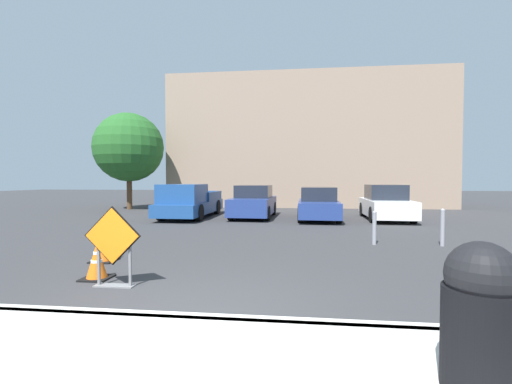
% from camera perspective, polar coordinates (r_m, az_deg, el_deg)
% --- Properties ---
extents(ground_plane, '(96.00, 96.00, 0.00)m').
position_cam_1_polar(ground_plane, '(14.15, 1.03, -5.28)').
color(ground_plane, '#333335').
extents(sidewalk_strip, '(29.23, 2.17, 0.14)m').
position_cam_1_polar(sidewalk_strip, '(3.62, -17.86, -26.37)').
color(sidewalk_strip, beige).
rests_on(sidewalk_strip, ground_plane).
extents(curb_lip, '(29.23, 0.20, 0.14)m').
position_cam_1_polar(curb_lip, '(4.53, -11.84, -20.27)').
color(curb_lip, beige).
rests_on(curb_lip, ground_plane).
extents(road_closed_sign, '(0.98, 0.20, 1.35)m').
position_cam_1_polar(road_closed_sign, '(6.21, -22.76, -7.91)').
color(road_closed_sign, black).
rests_on(road_closed_sign, ground_plane).
extents(traffic_cone_nearest, '(0.48, 0.48, 0.64)m').
position_cam_1_polar(traffic_cone_nearest, '(6.92, -25.02, -10.49)').
color(traffic_cone_nearest, black).
rests_on(traffic_cone_nearest, ground_plane).
extents(traffic_cone_second, '(0.50, 0.50, 0.82)m').
position_cam_1_polar(traffic_cone_second, '(8.29, -24.01, -7.82)').
color(traffic_cone_second, black).
rests_on(traffic_cone_second, ground_plane).
extents(pickup_truck, '(2.05, 5.44, 1.60)m').
position_cam_1_polar(pickup_truck, '(16.61, -11.12, -1.75)').
color(pickup_truck, navy).
rests_on(pickup_truck, ground_plane).
extents(parked_car_nearest, '(2.00, 4.24, 1.55)m').
position_cam_1_polar(parked_car_nearest, '(16.47, -0.40, -1.78)').
color(parked_car_nearest, navy).
rests_on(parked_car_nearest, ground_plane).
extents(parked_car_second, '(1.91, 4.31, 1.47)m').
position_cam_1_polar(parked_car_second, '(15.85, 10.35, -2.06)').
color(parked_car_second, navy).
rests_on(parked_car_second, ground_plane).
extents(parked_car_third, '(1.96, 4.31, 1.58)m').
position_cam_1_polar(parked_car_third, '(16.64, 20.79, -1.83)').
color(parked_car_third, white).
rests_on(parked_car_third, ground_plane).
extents(trash_bin, '(0.56, 0.56, 1.17)m').
position_cam_1_polar(trash_bin, '(3.31, 33.36, -16.84)').
color(trash_bin, black).
rests_on(trash_bin, sidewalk_strip).
extents(bollard_nearest, '(0.12, 0.12, 0.94)m').
position_cam_1_polar(bollard_nearest, '(10.05, 19.12, -5.50)').
color(bollard_nearest, gray).
rests_on(bollard_nearest, ground_plane).
extents(bollard_second, '(0.12, 0.12, 1.02)m').
position_cam_1_polar(bollard_second, '(10.58, 28.65, -5.03)').
color(bollard_second, gray).
rests_on(bollard_second, ground_plane).
extents(building_facade_backdrop, '(18.65, 5.00, 8.84)m').
position_cam_1_polar(building_facade_backdrop, '(24.68, 8.30, 8.06)').
color(building_facade_backdrop, gray).
rests_on(building_facade_backdrop, ground_plane).
extents(street_tree_behind_lot, '(4.19, 4.19, 5.90)m').
position_cam_1_polar(street_tree_behind_lot, '(22.50, -20.43, 6.96)').
color(street_tree_behind_lot, '#513823').
rests_on(street_tree_behind_lot, ground_plane).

